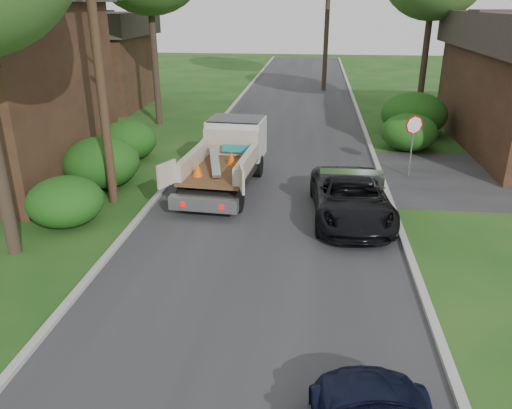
{
  "coord_description": "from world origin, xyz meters",
  "views": [
    {
      "loc": [
        1.34,
        -10.55,
        6.47
      ],
      "look_at": [
        -0.18,
        2.37,
        1.2
      ],
      "focal_mm": 35.0,
      "sensor_mm": 36.0,
      "label": 1
    }
  ],
  "objects_px": {
    "house_left_far": "(90,59)",
    "black_pickup": "(351,197)",
    "utility_pole": "(97,48)",
    "flatbed_truck": "(230,151)",
    "stop_sign": "(413,133)"
  },
  "relations": [
    {
      "from": "utility_pole",
      "to": "black_pickup",
      "type": "distance_m",
      "value": 9.26
    },
    {
      "from": "stop_sign",
      "to": "utility_pole",
      "type": "relative_size",
      "value": 0.25
    },
    {
      "from": "stop_sign",
      "to": "flatbed_truck",
      "type": "relative_size",
      "value": 0.4
    },
    {
      "from": "utility_pole",
      "to": "house_left_far",
      "type": "bearing_deg",
      "value": 115.23
    },
    {
      "from": "utility_pole",
      "to": "flatbed_truck",
      "type": "bearing_deg",
      "value": 34.73
    },
    {
      "from": "flatbed_truck",
      "to": "house_left_far",
      "type": "bearing_deg",
      "value": 133.05
    },
    {
      "from": "house_left_far",
      "to": "flatbed_truck",
      "type": "bearing_deg",
      "value": -50.95
    },
    {
      "from": "utility_pole",
      "to": "black_pickup",
      "type": "xyz_separation_m",
      "value": [
        8.1,
        -0.48,
        -4.46
      ]
    },
    {
      "from": "stop_sign",
      "to": "flatbed_truck",
      "type": "bearing_deg",
      "value": -168.25
    },
    {
      "from": "utility_pole",
      "to": "house_left_far",
      "type": "height_order",
      "value": "utility_pole"
    },
    {
      "from": "stop_sign",
      "to": "black_pickup",
      "type": "bearing_deg",
      "value": -119.84
    },
    {
      "from": "house_left_far",
      "to": "black_pickup",
      "type": "distance_m",
      "value": 23.91
    },
    {
      "from": "utility_pole",
      "to": "flatbed_truck",
      "type": "distance_m",
      "value": 5.99
    },
    {
      "from": "black_pickup",
      "to": "flatbed_truck",
      "type": "bearing_deg",
      "value": 141.82
    },
    {
      "from": "house_left_far",
      "to": "black_pickup",
      "type": "relative_size",
      "value": 1.47
    }
  ]
}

